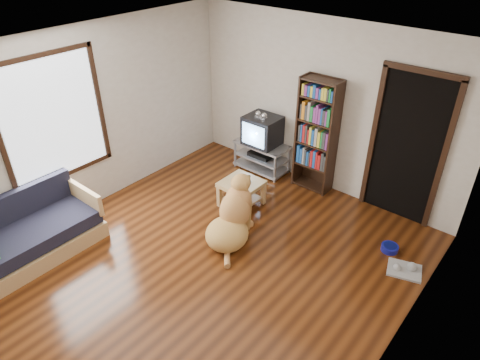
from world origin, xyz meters
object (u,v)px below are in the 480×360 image
Objects in this scene: coffee_table at (241,189)px; laptop at (240,182)px; dog_bowl at (390,248)px; sofa at (27,239)px; tv_stand at (262,156)px; crt_tv at (263,130)px; bookshelf at (317,130)px; grey_rag at (404,270)px; dog at (233,218)px.

laptop is at bearing -90.00° from coffee_table.
laptop is 2.24m from dog_bowl.
sofa is 2.94m from coffee_table.
tv_stand reaches higher than laptop.
crt_tv is 0.32× the size of bookshelf.
laptop is 1.20m from crt_tv.
grey_rag is 3.08m from crt_tv.
crt_tv is 1.05× the size of coffee_table.
bookshelf is 1.00× the size of sofa.
crt_tv reaches higher than tv_stand.
dog_bowl is 0.38× the size of crt_tv.
dog is (0.40, -0.68, 0.05)m from coffee_table.
dog reaches higher than grey_rag.
bookshelf reaches higher than laptop.
coffee_table is at bearing -115.91° from bookshelf.
crt_tv is at bearing 166.32° from dog_bowl.
grey_rag is 0.73× the size of coffee_table.
crt_tv is 3.81m from sofa.
dog_bowl is at bearing 40.57° from sofa.
tv_stand is (-2.56, 0.60, 0.23)m from dog_bowl.
bookshelf is at bearing 55.35° from laptop.
crt_tv is (-0.40, 1.08, 0.33)m from laptop.
crt_tv is 1.95m from dog.
dog is at bearing -157.37° from grey_rag.
coffee_table is (-0.00, 0.03, -0.13)m from laptop.
coffee_table is (-2.46, -0.18, 0.27)m from grey_rag.
bookshelf is 1.93m from dog.
dog_bowl is 0.21× the size of dog.
dog is (-2.06, -0.86, 0.31)m from grey_rag.
crt_tv reaches higher than dog_bowl.
dog_bowl is 2.73m from crt_tv.
coffee_table is at bearing 120.85° from dog.
grey_rag is at bearing 22.63° from dog.
grey_rag is (0.30, -0.25, -0.03)m from dog_bowl.
sofa is 3.27× the size of coffee_table.
sofa is 1.76× the size of dog.
grey_rag is at bearing -4.46° from laptop.
bookshelf is at bearing 153.70° from grey_rag.
tv_stand is 1.64× the size of coffee_table.
tv_stand is at bearing -90.00° from crt_tv.
crt_tv is 0.99m from bookshelf.
coffee_table is (1.38, 2.60, 0.02)m from sofa.
sofa is at bearing -105.02° from tv_stand.
grey_rag is at bearing -16.97° from crt_tv.
bookshelf is 3.27× the size of coffee_table.
dog_bowl is 0.12× the size of sofa.
tv_stand is 1.11m from coffee_table.
tv_stand is 1.55× the size of crt_tv.
laptop is 0.51× the size of coffee_table.
bookshelf is at bearing 64.09° from coffee_table.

